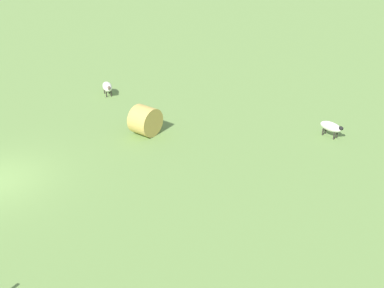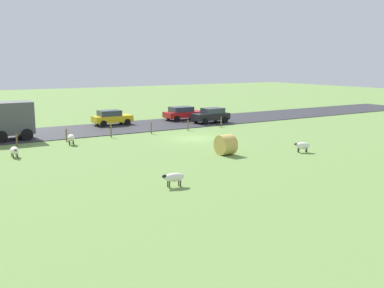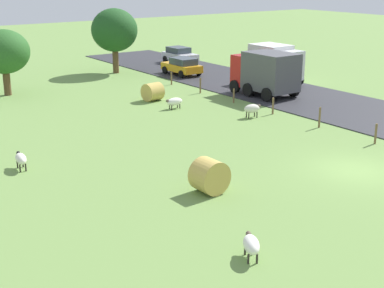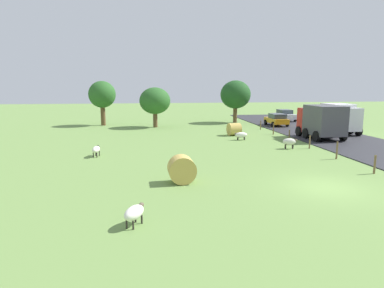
% 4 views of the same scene
% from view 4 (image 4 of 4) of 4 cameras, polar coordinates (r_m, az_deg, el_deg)
% --- Properties ---
extents(ground_plane, '(160.00, 160.00, 0.00)m').
position_cam_4_polar(ground_plane, '(18.22, 21.92, -6.93)').
color(ground_plane, '#6B8E47').
extents(sheep_0, '(1.21, 0.76, 0.86)m').
position_cam_4_polar(sheep_0, '(27.98, 16.31, 0.37)').
color(sheep_0, silver).
rests_on(sheep_0, ground_plane).
extents(sheep_1, '(0.62, 1.27, 0.76)m').
position_cam_4_polar(sheep_1, '(24.91, -16.05, -0.90)').
color(sheep_1, silver).
rests_on(sheep_1, ground_plane).
extents(sheep_2, '(0.97, 1.18, 0.76)m').
position_cam_4_polar(sheep_2, '(12.59, -9.83, -11.47)').
color(sheep_2, white).
rests_on(sheep_2, ground_plane).
extents(sheep_3, '(1.26, 0.55, 0.75)m').
position_cam_4_polar(sheep_3, '(31.52, 8.37, 1.55)').
color(sheep_3, white).
rests_on(sheep_3, ground_plane).
extents(hay_bale_0, '(1.47, 1.13, 1.44)m').
position_cam_4_polar(hay_bale_0, '(17.58, -1.75, -4.35)').
color(hay_bale_0, tan).
rests_on(hay_bale_0, ground_plane).
extents(hay_bale_1, '(1.38, 1.43, 1.26)m').
position_cam_4_polar(hay_bale_1, '(34.32, 7.21, 2.51)').
color(hay_bale_1, tan).
rests_on(hay_bale_1, ground_plane).
extents(tree_0, '(3.37, 3.37, 5.58)m').
position_cam_4_polar(tree_0, '(43.87, -15.11, 8.11)').
color(tree_0, brown).
rests_on(tree_0, ground_plane).
extents(tree_1, '(3.71, 3.71, 4.81)m').
position_cam_4_polar(tree_1, '(40.69, -6.35, 7.32)').
color(tree_1, brown).
rests_on(tree_1, ground_plane).
extents(tree_2, '(4.07, 4.07, 5.69)m').
position_cam_4_polar(tree_2, '(45.88, 7.44, 8.34)').
color(tree_2, brown).
rests_on(tree_2, ground_plane).
extents(fence_post_2, '(0.12, 0.12, 1.11)m').
position_cam_4_polar(fence_post_2, '(22.06, 28.77, -3.08)').
color(fence_post_2, brown).
rests_on(fence_post_2, ground_plane).
extents(fence_post_3, '(0.12, 0.12, 1.23)m').
position_cam_4_polar(fence_post_3, '(25.23, 23.52, -1.00)').
color(fence_post_3, brown).
rests_on(fence_post_3, ground_plane).
extents(fence_post_4, '(0.12, 0.12, 1.08)m').
position_cam_4_polar(fence_post_4, '(28.61, 19.47, 0.33)').
color(fence_post_4, brown).
rests_on(fence_post_4, ground_plane).
extents(fence_post_5, '(0.12, 0.12, 1.01)m').
position_cam_4_polar(fence_post_5, '(32.10, 16.29, 1.45)').
color(fence_post_5, brown).
rests_on(fence_post_5, ground_plane).
extents(fence_post_6, '(0.12, 0.12, 1.15)m').
position_cam_4_polar(fence_post_6, '(35.67, 13.74, 2.50)').
color(fence_post_6, brown).
rests_on(fence_post_6, ground_plane).
extents(fence_post_7, '(0.12, 0.12, 1.04)m').
position_cam_4_polar(fence_post_7, '(39.33, 11.65, 3.19)').
color(fence_post_7, brown).
rests_on(fence_post_7, ground_plane).
extents(truck_0, '(2.63, 4.17, 3.09)m').
position_cam_4_polar(truck_0, '(37.92, 23.96, 4.11)').
color(truck_0, white).
rests_on(truck_0, road_strip).
extents(truck_1, '(2.88, 4.85, 3.16)m').
position_cam_4_polar(truck_1, '(33.81, 21.24, 3.76)').
color(truck_1, '#B21919').
rests_on(truck_1, road_strip).
extents(car_2, '(2.04, 3.96, 1.49)m').
position_cam_4_polar(car_2, '(43.16, 14.25, 4.11)').
color(car_2, orange).
rests_on(car_2, road_strip).
extents(car_4, '(2.09, 3.88, 1.56)m').
position_cam_4_polar(car_4, '(49.44, 15.61, 4.80)').
color(car_4, silver).
rests_on(car_4, road_strip).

